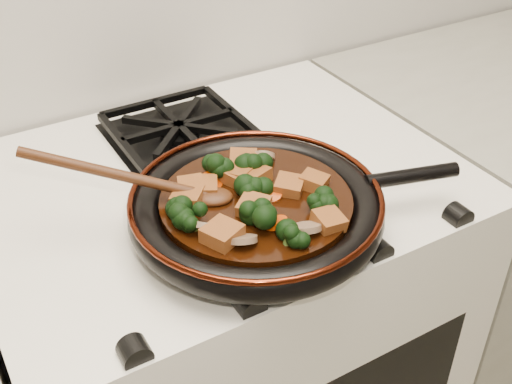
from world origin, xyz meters
TOP-DOWN VIEW (x-y plane):
  - stove at (0.00, 1.69)m, footprint 0.76×0.60m
  - burner_grate_front at (0.00, 1.55)m, footprint 0.23×0.23m
  - burner_grate_back at (0.00, 1.83)m, footprint 0.23×0.23m
  - skillet at (-0.02, 1.53)m, footprint 0.47×0.35m
  - braising_sauce at (-0.02, 1.53)m, footprint 0.26×0.26m
  - tofu_cube_0 at (0.01, 1.62)m, footprint 0.06×0.06m
  - tofu_cube_1 at (0.00, 1.57)m, footprint 0.05×0.05m
  - tofu_cube_2 at (-0.04, 1.51)m, footprint 0.06×0.06m
  - tofu_cube_3 at (0.03, 1.43)m, footprint 0.04×0.04m
  - tofu_cube_4 at (-0.07, 1.58)m, footprint 0.05×0.05m
  - tofu_cube_5 at (0.07, 1.52)m, footprint 0.05×0.05m
  - tofu_cube_6 at (0.03, 1.53)m, footprint 0.05×0.05m
  - tofu_cube_7 at (-0.09, 1.59)m, footprint 0.05×0.05m
  - tofu_cube_8 at (-0.10, 1.57)m, footprint 0.06×0.06m
  - tofu_cube_9 at (-0.02, 1.58)m, footprint 0.05×0.05m
  - tofu_cube_10 at (-0.02, 1.59)m, footprint 0.06×0.06m
  - tofu_cube_11 at (-0.10, 1.48)m, footprint 0.06×0.06m
  - broccoli_floret_0 at (-0.13, 1.54)m, footprint 0.09×0.08m
  - broccoli_floret_1 at (-0.12, 1.51)m, footprint 0.09×0.09m
  - broccoli_floret_2 at (-0.02, 1.55)m, footprint 0.07×0.08m
  - broccoli_floret_3 at (-0.04, 1.48)m, footprint 0.09×0.10m
  - broccoli_floret_4 at (0.01, 1.59)m, footprint 0.08×0.09m
  - broccoli_floret_5 at (0.05, 1.47)m, footprint 0.08×0.09m
  - broccoli_floret_6 at (-0.03, 1.43)m, footprint 0.09×0.08m
  - broccoli_floret_7 at (-0.03, 1.60)m, footprint 0.07×0.07m
  - carrot_coin_0 at (-0.06, 1.59)m, footprint 0.04×0.03m
  - carrot_coin_1 at (0.00, 1.53)m, footprint 0.03×0.03m
  - carrot_coin_2 at (-0.03, 1.47)m, footprint 0.03×0.03m
  - carrot_coin_3 at (0.01, 1.63)m, footprint 0.03×0.03m
  - mushroom_slice_0 at (0.00, 1.44)m, footprint 0.05×0.05m
  - mushroom_slice_1 at (-0.11, 1.51)m, footprint 0.05×0.05m
  - mushroom_slice_2 at (-0.08, 1.46)m, footprint 0.05×0.05m
  - mushroom_slice_3 at (0.04, 1.61)m, footprint 0.04×0.04m
  - wooden_spoon at (-0.13, 1.60)m, footprint 0.15×0.10m

SIDE VIEW (x-z plane):
  - stove at x=0.00m, z-range 0.00..0.90m
  - burner_grate_front at x=0.00m, z-range 0.90..0.93m
  - burner_grate_back at x=0.00m, z-range 0.90..0.93m
  - skillet at x=-0.02m, z-range 0.92..0.97m
  - braising_sauce at x=-0.02m, z-range 0.94..0.96m
  - carrot_coin_0 at x=-0.06m, z-range 0.95..0.98m
  - carrot_coin_1 at x=0.00m, z-range 0.95..0.97m
  - carrot_coin_2 at x=-0.03m, z-range 0.95..0.97m
  - carrot_coin_3 at x=0.01m, z-range 0.96..0.97m
  - mushroom_slice_0 at x=0.00m, z-range 0.95..0.98m
  - mushroom_slice_1 at x=-0.11m, z-range 0.95..0.98m
  - mushroom_slice_2 at x=-0.08m, z-range 0.95..0.98m
  - mushroom_slice_3 at x=0.04m, z-range 0.95..0.98m
  - tofu_cube_3 at x=0.03m, z-range 0.95..0.98m
  - tofu_cube_5 at x=0.07m, z-range 0.95..0.98m
  - tofu_cube_7 at x=-0.09m, z-range 0.95..0.98m
  - tofu_cube_6 at x=0.03m, z-range 0.95..0.98m
  - tofu_cube_2 at x=-0.04m, z-range 0.95..0.98m
  - tofu_cube_1 at x=0.00m, z-range 0.95..0.98m
  - tofu_cube_4 at x=-0.07m, z-range 0.96..0.98m
  - tofu_cube_0 at x=0.01m, z-range 0.95..0.98m
  - tofu_cube_10 at x=-0.02m, z-range 0.95..0.98m
  - tofu_cube_9 at x=-0.02m, z-range 0.95..0.98m
  - broccoli_floret_4 at x=0.01m, z-range 0.93..1.00m
  - tofu_cube_8 at x=-0.10m, z-range 0.95..0.98m
  - broccoli_floret_5 at x=0.05m, z-range 0.94..1.00m
  - broccoli_floret_0 at x=-0.13m, z-range 0.94..1.00m
  - tofu_cube_11 at x=-0.10m, z-range 0.96..0.98m
  - broccoli_floret_2 at x=-0.02m, z-range 0.93..1.00m
  - broccoli_floret_1 at x=-0.12m, z-range 0.93..1.00m
  - broccoli_floret_6 at x=-0.03m, z-range 0.93..1.00m
  - broccoli_floret_3 at x=-0.04m, z-range 0.93..1.01m
  - broccoli_floret_7 at x=-0.03m, z-range 0.94..1.01m
  - wooden_spoon at x=-0.13m, z-range 0.86..1.12m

